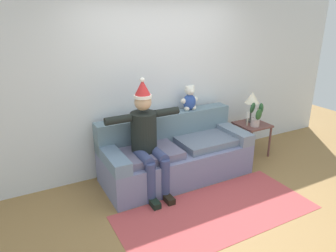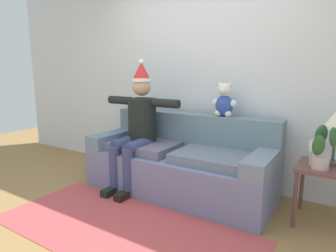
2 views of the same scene
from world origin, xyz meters
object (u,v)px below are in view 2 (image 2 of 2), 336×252
object	(u,v)px
candle_tall	(312,149)
teddy_bear	(224,101)
couch	(181,162)
person_seated	(137,124)
potted_plant	(323,149)
side_table	(326,176)

from	to	relation	value
candle_tall	teddy_bear	bearing A→B (deg)	164.86
couch	candle_tall	world-z (taller)	couch
person_seated	potted_plant	bearing A→B (deg)	2.46
teddy_bear	side_table	distance (m)	1.26
teddy_bear	candle_tall	world-z (taller)	teddy_bear
couch	candle_tall	size ratio (longest dim) A/B	9.33
person_seated	teddy_bear	xyz separation A→B (m)	(0.91, 0.43, 0.28)
couch	person_seated	size ratio (longest dim) A/B	1.39
person_seated	teddy_bear	bearing A→B (deg)	25.49
person_seated	potted_plant	distance (m)	1.95
couch	candle_tall	bearing A→B (deg)	0.34
teddy_bear	candle_tall	xyz separation A→B (m)	(0.95, -0.26, -0.36)
side_table	candle_tall	size ratio (longest dim) A/B	2.42
couch	teddy_bear	world-z (taller)	teddy_bear
person_seated	side_table	bearing A→B (deg)	5.64
teddy_bear	potted_plant	world-z (taller)	teddy_bear
person_seated	side_table	size ratio (longest dim) A/B	2.78
couch	side_table	xyz separation A→B (m)	(1.48, 0.03, 0.12)
side_table	potted_plant	bearing A→B (deg)	-111.13
candle_tall	person_seated	bearing A→B (deg)	-174.56
side_table	candle_tall	world-z (taller)	candle_tall
person_seated	couch	bearing A→B (deg)	18.34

